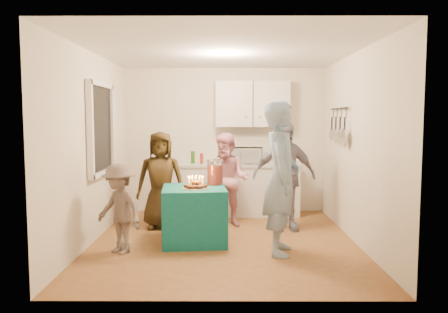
{
  "coord_description": "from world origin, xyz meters",
  "views": [
    {
      "loc": [
        0.02,
        -5.93,
        1.7
      ],
      "look_at": [
        0.0,
        0.35,
        1.15
      ],
      "focal_mm": 35.0,
      "sensor_mm": 36.0,
      "label": 1
    }
  ],
  "objects_px": {
    "microwave": "(248,156)",
    "child_near_left": "(119,209)",
    "party_table": "(194,215)",
    "punch_jar": "(215,173)",
    "man_birthday": "(281,178)",
    "woman_back_left": "(161,180)",
    "counter": "(236,190)",
    "woman_back_center": "(228,180)",
    "woman_back_right": "(284,176)"
  },
  "relations": [
    {
      "from": "counter",
      "to": "man_birthday",
      "type": "distance_m",
      "value": 2.36
    },
    {
      "from": "counter",
      "to": "microwave",
      "type": "height_order",
      "value": "microwave"
    },
    {
      "from": "man_birthday",
      "to": "woman_back_left",
      "type": "height_order",
      "value": "man_birthday"
    },
    {
      "from": "party_table",
      "to": "man_birthday",
      "type": "xyz_separation_m",
      "value": [
        1.12,
        -0.49,
        0.58
      ]
    },
    {
      "from": "microwave",
      "to": "woman_back_center",
      "type": "relative_size",
      "value": 0.34
    },
    {
      "from": "woman_back_left",
      "to": "woman_back_center",
      "type": "xyz_separation_m",
      "value": [
        1.04,
        0.13,
        -0.02
      ]
    },
    {
      "from": "punch_jar",
      "to": "woman_back_center",
      "type": "height_order",
      "value": "woman_back_center"
    },
    {
      "from": "counter",
      "to": "woman_back_right",
      "type": "height_order",
      "value": "woman_back_right"
    },
    {
      "from": "child_near_left",
      "to": "man_birthday",
      "type": "bearing_deg",
      "value": 35.72
    },
    {
      "from": "woman_back_center",
      "to": "woman_back_right",
      "type": "xyz_separation_m",
      "value": [
        0.86,
        -0.23,
        0.09
      ]
    },
    {
      "from": "woman_back_center",
      "to": "woman_back_right",
      "type": "relative_size",
      "value": 0.89
    },
    {
      "from": "microwave",
      "to": "child_near_left",
      "type": "relative_size",
      "value": 0.44
    },
    {
      "from": "counter",
      "to": "party_table",
      "type": "xyz_separation_m",
      "value": [
        -0.61,
        -1.74,
        -0.05
      ]
    },
    {
      "from": "counter",
      "to": "microwave",
      "type": "xyz_separation_m",
      "value": [
        0.21,
        0.0,
        0.62
      ]
    },
    {
      "from": "counter",
      "to": "man_birthday",
      "type": "relative_size",
      "value": 1.15
    },
    {
      "from": "man_birthday",
      "to": "woman_back_left",
      "type": "xyz_separation_m",
      "value": [
        -1.7,
        1.28,
        -0.21
      ]
    },
    {
      "from": "counter",
      "to": "woman_back_left",
      "type": "height_order",
      "value": "woman_back_left"
    },
    {
      "from": "woman_back_left",
      "to": "woman_back_right",
      "type": "bearing_deg",
      "value": -6.38
    },
    {
      "from": "counter",
      "to": "microwave",
      "type": "distance_m",
      "value": 0.66
    },
    {
      "from": "child_near_left",
      "to": "punch_jar",
      "type": "bearing_deg",
      "value": 67.98
    },
    {
      "from": "punch_jar",
      "to": "woman_back_left",
      "type": "distance_m",
      "value": 1.02
    },
    {
      "from": "microwave",
      "to": "punch_jar",
      "type": "distance_m",
      "value": 1.59
    },
    {
      "from": "man_birthday",
      "to": "counter",
      "type": "bearing_deg",
      "value": 20.53
    },
    {
      "from": "punch_jar",
      "to": "woman_back_center",
      "type": "distance_m",
      "value": 0.72
    },
    {
      "from": "man_birthday",
      "to": "woman_back_left",
      "type": "bearing_deg",
      "value": 60.47
    },
    {
      "from": "party_table",
      "to": "woman_back_center",
      "type": "relative_size",
      "value": 0.58
    },
    {
      "from": "man_birthday",
      "to": "woman_back_right",
      "type": "bearing_deg",
      "value": -1.97
    },
    {
      "from": "woman_back_center",
      "to": "child_near_left",
      "type": "bearing_deg",
      "value": -116.54
    },
    {
      "from": "man_birthday",
      "to": "microwave",
      "type": "bearing_deg",
      "value": 15.2
    },
    {
      "from": "woman_back_right",
      "to": "child_near_left",
      "type": "height_order",
      "value": "woman_back_right"
    },
    {
      "from": "counter",
      "to": "child_near_left",
      "type": "bearing_deg",
      "value": -124.09
    },
    {
      "from": "microwave",
      "to": "woman_back_center",
      "type": "distance_m",
      "value": 0.95
    },
    {
      "from": "woman_back_left",
      "to": "child_near_left",
      "type": "bearing_deg",
      "value": -108.05
    },
    {
      "from": "child_near_left",
      "to": "party_table",
      "type": "bearing_deg",
      "value": 64.21
    },
    {
      "from": "punch_jar",
      "to": "woman_back_right",
      "type": "relative_size",
      "value": 0.2
    },
    {
      "from": "counter",
      "to": "woman_back_left",
      "type": "relative_size",
      "value": 1.47
    },
    {
      "from": "woman_back_right",
      "to": "man_birthday",
      "type": "bearing_deg",
      "value": -106.51
    },
    {
      "from": "party_table",
      "to": "woman_back_right",
      "type": "height_order",
      "value": "woman_back_right"
    },
    {
      "from": "microwave",
      "to": "party_table",
      "type": "distance_m",
      "value": 2.04
    },
    {
      "from": "man_birthday",
      "to": "woman_back_right",
      "type": "relative_size",
      "value": 1.16
    },
    {
      "from": "punch_jar",
      "to": "child_near_left",
      "type": "relative_size",
      "value": 0.3
    },
    {
      "from": "woman_back_left",
      "to": "woman_back_right",
      "type": "distance_m",
      "value": 1.9
    },
    {
      "from": "man_birthday",
      "to": "child_near_left",
      "type": "xyz_separation_m",
      "value": [
        -2.03,
        -0.0,
        -0.39
      ]
    },
    {
      "from": "microwave",
      "to": "party_table",
      "type": "relative_size",
      "value": 0.59
    },
    {
      "from": "microwave",
      "to": "woman_back_left",
      "type": "height_order",
      "value": "woman_back_left"
    },
    {
      "from": "punch_jar",
      "to": "man_birthday",
      "type": "xyz_separation_m",
      "value": [
        0.84,
        -0.75,
        0.03
      ]
    },
    {
      "from": "woman_back_center",
      "to": "child_near_left",
      "type": "relative_size",
      "value": 1.29
    },
    {
      "from": "counter",
      "to": "party_table",
      "type": "height_order",
      "value": "counter"
    },
    {
      "from": "party_table",
      "to": "punch_jar",
      "type": "height_order",
      "value": "punch_jar"
    },
    {
      "from": "punch_jar",
      "to": "woman_back_right",
      "type": "height_order",
      "value": "woman_back_right"
    }
  ]
}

